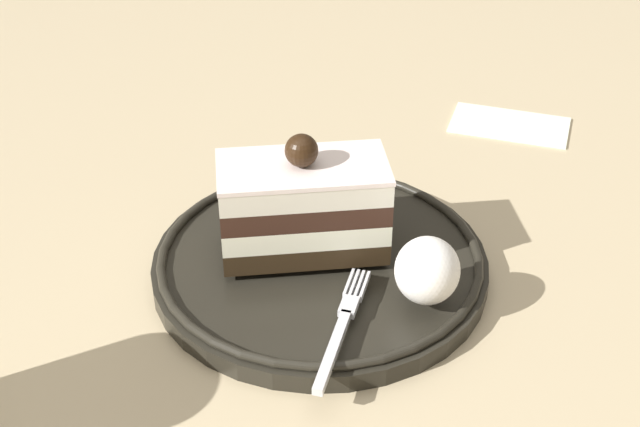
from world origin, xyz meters
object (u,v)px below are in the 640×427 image
cake_slice (303,206)px  whipped_cream_dollop (427,271)px  fork (343,324)px  dessert_plate (320,262)px  folded_napkin (510,124)px

cake_slice → whipped_cream_dollop: (-0.06, -0.07, -0.01)m
cake_slice → fork: bearing=-171.8°
dessert_plate → folded_napkin: bearing=-47.2°
whipped_cream_dollop → folded_napkin: bearing=-30.1°
folded_napkin → dessert_plate: bearing=132.8°
dessert_plate → fork: size_ratio=2.18×
fork → whipped_cream_dollop: bearing=-71.1°
cake_slice → folded_napkin: (0.17, -0.20, -0.05)m
dessert_plate → whipped_cream_dollop: whipped_cream_dollop is taller
cake_slice → fork: size_ratio=1.08×
cake_slice → whipped_cream_dollop: size_ratio=2.56×
cake_slice → folded_napkin: size_ratio=1.10×
whipped_cream_dollop → fork: bearing=108.9°
whipped_cream_dollop → cake_slice: bearing=46.0°
cake_slice → folded_napkin: 0.27m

